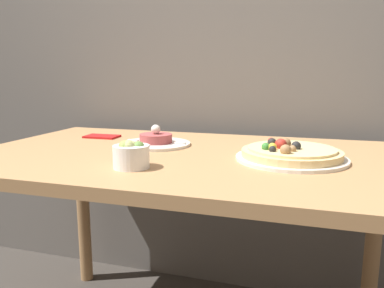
{
  "coord_description": "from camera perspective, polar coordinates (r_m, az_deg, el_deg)",
  "views": [
    {
      "loc": [
        0.37,
        -0.72,
        1.02
      ],
      "look_at": [
        0.04,
        0.38,
        0.8
      ],
      "focal_mm": 35.0,
      "sensor_mm": 36.0,
      "label": 1
    }
  ],
  "objects": [
    {
      "name": "small_bowl",
      "position": [
        1.04,
        -9.28,
        -1.59
      ],
      "size": [
        0.1,
        0.1,
        0.08
      ],
      "color": "white",
      "rests_on": "dining_table"
    },
    {
      "name": "pizza_plate",
      "position": [
        1.16,
        14.8,
        -1.46
      ],
      "size": [
        0.33,
        0.33,
        0.07
      ],
      "color": "silver",
      "rests_on": "dining_table"
    },
    {
      "name": "back_wall",
      "position": [
        1.75,
        4.89,
        19.84
      ],
      "size": [
        8.0,
        0.05,
        2.6
      ],
      "color": "slate",
      "rests_on": "ground_plane"
    },
    {
      "name": "napkin",
      "position": [
        1.57,
        -13.57,
        1.12
      ],
      "size": [
        0.14,
        0.08,
        0.01
      ],
      "color": "red",
      "rests_on": "dining_table"
    },
    {
      "name": "dining_table",
      "position": [
        1.25,
        -0.96,
        -5.58
      ],
      "size": [
        1.41,
        0.85,
        0.76
      ],
      "color": "#AD7F51",
      "rests_on": "ground_plane"
    },
    {
      "name": "tartare_plate",
      "position": [
        1.36,
        -5.52,
        0.44
      ],
      "size": [
        0.25,
        0.25,
        0.08
      ],
      "color": "silver",
      "rests_on": "dining_table"
    }
  ]
}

